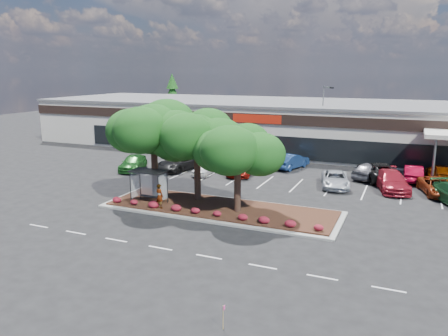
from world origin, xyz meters
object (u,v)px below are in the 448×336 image
at_px(survey_stake, 224,314).
at_px(car_0, 133,163).
at_px(light_pole, 323,126).
at_px(car_1, 180,163).

xyz_separation_m(survey_stake, car_0, (-20.45, 23.25, 0.06)).
distance_m(light_pole, survey_stake, 38.50).
height_order(light_pole, survey_stake, light_pole).
bearing_deg(light_pole, car_1, -133.63).
distance_m(light_pole, car_0, 22.92).
distance_m(survey_stake, car_0, 30.97).
bearing_deg(survey_stake, car_0, 131.34).
bearing_deg(car_0, light_pole, 23.00).
bearing_deg(light_pole, car_0, -138.75).
relative_size(survey_stake, car_0, 0.21).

